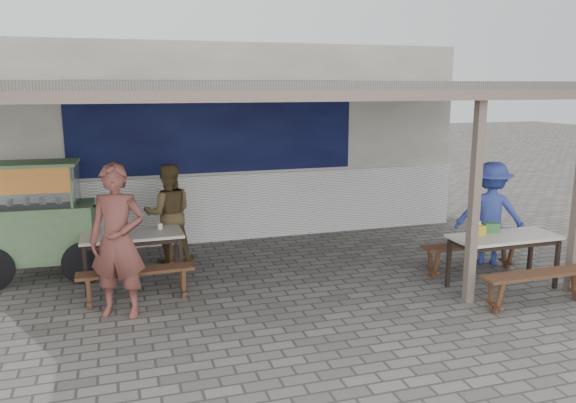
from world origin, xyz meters
The scene contains 17 objects.
ground centered at (0.00, 0.00, 0.00)m, with size 60.00×60.00×0.00m, color #66625D.
back_wall centered at (0.00, 3.58, 1.72)m, with size 9.00×1.28×3.50m.
warung_roof centered at (0.02, 0.90, 2.71)m, with size 9.00×4.21×2.81m.
table_left centered at (-1.77, 1.03, 0.67)m, with size 1.38×0.69×0.75m.
bench_left_street centered at (-1.76, 0.33, 0.34)m, with size 1.48×0.30×0.45m.
bench_left_wall centered at (-1.78, 1.73, 0.34)m, with size 1.48×0.30×0.45m.
table_right centered at (3.09, -0.60, 0.67)m, with size 1.50×0.64×0.75m.
bench_right_street centered at (3.10, -1.30, 0.34)m, with size 1.60×0.29×0.45m.
bench_right_wall centered at (3.09, 0.10, 0.34)m, with size 1.60×0.29×0.45m.
vendor_cart centered at (-3.03, 1.73, 0.93)m, with size 2.18×0.91×1.71m.
patron_street_side centered at (-1.96, -0.01, 0.94)m, with size 0.68×0.45×1.88m, color brown.
patron_wall_side centered at (-1.17, 1.99, 0.79)m, with size 0.77×0.60×1.58m, color brown.
patron_right_table centered at (3.62, 0.41, 0.81)m, with size 1.04×0.60×1.61m, color #3748A8.
tissue_box centered at (2.79, -0.45, 0.82)m, with size 0.13×0.13×0.13m, color gold.
donation_box centered at (3.03, -0.38, 0.82)m, with size 0.20×0.13×0.13m, color #317033.
condiment_jar centered at (-1.37, 1.18, 0.79)m, with size 0.07×0.07×0.08m, color silver.
condiment_bowl centered at (-2.07, 1.03, 0.77)m, with size 0.20×0.20×0.05m, color white.
Camera 1 is at (-1.95, -6.78, 2.76)m, focal length 35.00 mm.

